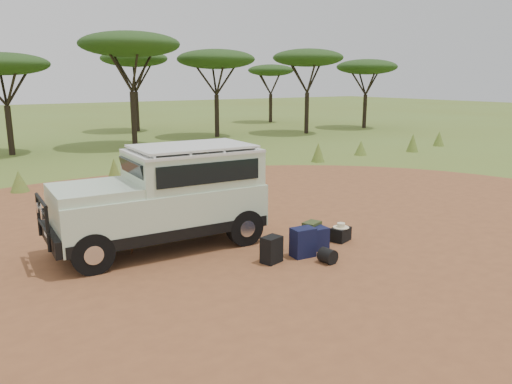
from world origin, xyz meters
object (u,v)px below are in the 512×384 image
walking_staff (140,221)px  backpack_navy (303,242)px  backpack_olive (312,234)px  hard_case (341,234)px  backpack_black (272,250)px  duffel_navy (317,238)px  safari_vehicle (167,199)px

walking_staff → backpack_navy: size_ratio=2.49×
walking_staff → backpack_navy: walking_staff is taller
backpack_olive → hard_case: backpack_olive is taller
walking_staff → hard_case: walking_staff is taller
walking_staff → backpack_black: size_ratio=2.82×
backpack_olive → duffel_navy: size_ratio=1.12×
walking_staff → backpack_navy: 3.39m
hard_case → backpack_navy: bearing=175.2°
backpack_navy → hard_case: 1.39m
walking_staff → hard_case: size_ratio=3.41×
walking_staff → safari_vehicle: bearing=-35.2°
backpack_black → hard_case: 2.11m
backpack_navy → backpack_olive: (0.59, 0.43, -0.03)m
walking_staff → backpack_black: (2.02, -1.85, -0.46)m
backpack_black → backpack_olive: backpack_olive is taller
safari_vehicle → backpack_olive: (2.65, -1.70, -0.79)m
backpack_navy → hard_case: size_ratio=1.37×
safari_vehicle → duffel_navy: 3.35m
safari_vehicle → backpack_olive: bearing=-30.1°
walking_staff → duffel_navy: 3.76m
safari_vehicle → duffel_navy: (2.60, -1.94, -0.82)m
backpack_olive → hard_case: bearing=-27.2°
backpack_navy → backpack_olive: backpack_navy is taller
safari_vehicle → backpack_black: bearing=-54.8°
safari_vehicle → hard_case: safari_vehicle is taller
backpack_black → backpack_olive: (1.33, 0.36, 0.00)m
backpack_olive → duffel_navy: 0.25m
walking_staff → hard_case: bearing=-73.0°
duffel_navy → backpack_navy: bearing=-158.3°
duffel_navy → hard_case: size_ratio=1.09×
backpack_black → duffel_navy: 1.29m
backpack_navy → duffel_navy: 0.57m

